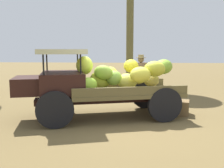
{
  "coord_description": "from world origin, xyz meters",
  "views": [
    {
      "loc": [
        -0.11,
        6.57,
        1.88
      ],
      "look_at": [
        0.38,
        -0.25,
        0.93
      ],
      "focal_mm": 39.56,
      "sensor_mm": 36.0,
      "label": 1
    }
  ],
  "objects": [
    {
      "name": "truck",
      "position": [
        0.77,
        -0.14,
        0.97
      ],
      "size": [
        4.66,
        2.68,
        1.9
      ],
      "rotation": [
        0.0,
        0.0,
        0.27
      ],
      "color": "black",
      "rests_on": "ground"
    },
    {
      "name": "wooden_crate",
      "position": [
        -1.59,
        -0.62,
        0.21
      ],
      "size": [
        0.63,
        0.63,
        0.42
      ],
      "primitive_type": "cube",
      "rotation": [
        0.0,
        0.0,
        2.9
      ],
      "color": "brown",
      "rests_on": "ground"
    },
    {
      "name": "ground_plane",
      "position": [
        0.0,
        0.0,
        0.0
      ],
      "size": [
        60.0,
        60.0,
        0.0
      ],
      "primitive_type": "plane",
      "color": "brown"
    },
    {
      "name": "farmer",
      "position": [
        -0.51,
        -2.33,
        0.97
      ],
      "size": [
        0.55,
        0.51,
        1.71
      ],
      "rotation": [
        0.0,
        0.0,
        1.89
      ],
      "color": "#BBB1AD",
      "rests_on": "ground"
    }
  ]
}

